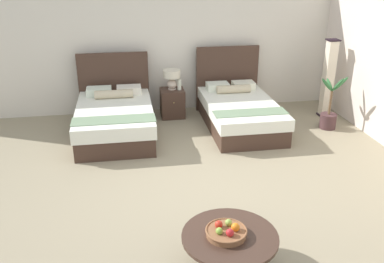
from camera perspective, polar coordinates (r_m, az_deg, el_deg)
name	(u,v)px	position (r m, az deg, el deg)	size (l,w,h in m)	color
ground_plane	(200,187)	(5.83, 1.07, -7.47)	(10.24, 10.13, 0.02)	gray
wall_back	(169,43)	(8.42, -3.12, 11.94)	(10.24, 0.12, 2.70)	silver
bed_near_window	(115,118)	(7.48, -10.39, 1.87)	(1.33, 2.07, 1.25)	#412C22
bed_near_corner	(239,111)	(7.77, 6.38, 2.83)	(1.26, 2.13, 1.29)	#412C22
nightstand	(172,103)	(8.21, -2.67, 3.88)	(0.45, 0.47, 0.55)	#412C22
table_lamp	(172,77)	(8.07, -2.76, 7.41)	(0.33, 0.33, 0.38)	beige
vase	(179,84)	(8.07, -1.72, 6.39)	(0.08, 0.08, 0.21)	silver
coffee_table	(230,243)	(4.28, 5.13, -14.85)	(0.95, 0.95, 0.41)	#412C22
fruit_bowl	(226,232)	(4.18, 4.68, -13.36)	(0.41, 0.41, 0.14)	brown
floor_lamp_corner	(328,79)	(8.50, 17.98, 6.81)	(0.22, 0.22, 1.50)	black
potted_palm	(329,114)	(8.02, 18.07, 2.22)	(0.57, 0.54, 1.02)	#4A2F31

